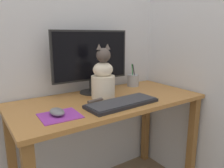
# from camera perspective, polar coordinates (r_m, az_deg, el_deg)

# --- Properties ---
(wall_back) EXTENTS (7.00, 0.04, 2.50)m
(wall_back) POSITION_cam_1_polar(r_m,az_deg,el_deg) (1.60, -7.43, 16.95)
(wall_back) COLOR silver
(wall_back) RESTS_ON ground_plane
(wall_side_right) EXTENTS (0.04, 7.00, 2.50)m
(wall_side_right) POSITION_cam_1_polar(r_m,az_deg,el_deg) (1.75, 17.20, 16.14)
(wall_side_right) COLOR silver
(wall_side_right) RESTS_ON ground_plane
(desk) EXTENTS (1.20, 0.57, 0.73)m
(desk) POSITION_cam_1_polar(r_m,az_deg,el_deg) (1.42, -0.92, -8.56)
(desk) COLOR #A87038
(desk) RESTS_ON ground_plane
(monitor) EXTENTS (0.56, 0.17, 0.43)m
(monitor) POSITION_cam_1_polar(r_m,az_deg,el_deg) (1.49, -5.41, 6.58)
(monitor) COLOR black
(monitor) RESTS_ON desk
(keyboard) EXTENTS (0.44, 0.19, 0.02)m
(keyboard) POSITION_cam_1_polar(r_m,az_deg,el_deg) (1.26, 2.60, -4.96)
(keyboard) COLOR black
(keyboard) RESTS_ON desk
(mousepad_left) EXTENTS (0.20, 0.18, 0.00)m
(mousepad_left) POSITION_cam_1_polar(r_m,az_deg,el_deg) (1.13, -13.47, -8.08)
(mousepad_left) COLOR purple
(mousepad_left) RESTS_ON desk
(computer_mouse_left) EXTENTS (0.07, 0.11, 0.03)m
(computer_mouse_left) POSITION_cam_1_polar(r_m,az_deg,el_deg) (1.13, -14.17, -7.06)
(computer_mouse_left) COLOR slate
(computer_mouse_left) RESTS_ON mousepad_left
(cat) EXTENTS (0.24, 0.18, 0.34)m
(cat) POSITION_cam_1_polar(r_m,az_deg,el_deg) (1.38, -2.36, 1.53)
(cat) COLOR beige
(cat) RESTS_ON desk
(pen_cup) EXTENTS (0.09, 0.09, 0.18)m
(pen_cup) POSITION_cam_1_polar(r_m,az_deg,el_deg) (1.72, 5.52, 0.99)
(pen_cup) COLOR #99999E
(pen_cup) RESTS_ON desk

